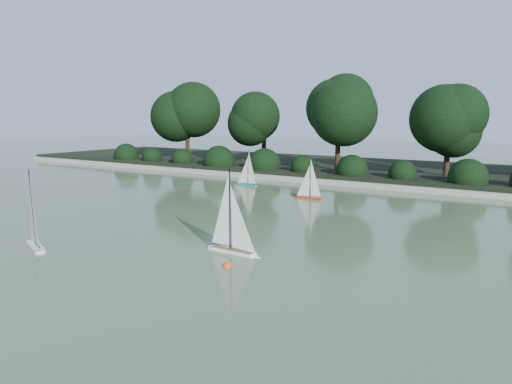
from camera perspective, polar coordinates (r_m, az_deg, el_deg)
ground at (r=9.15m, az=-1.65°, el=-6.98°), size 80.00×80.00×0.00m
pond_coping at (r=17.15m, az=15.82°, el=0.50°), size 40.00×0.35×0.18m
far_bank at (r=20.96m, az=19.14°, el=1.99°), size 40.00×8.00×0.30m
tree_line at (r=19.03m, az=21.97°, el=8.70°), size 26.31×3.93×4.39m
shrub_hedge at (r=17.96m, az=16.74°, el=1.98°), size 29.10×1.10×1.10m
sailboat_white_a at (r=10.41m, az=-24.02°, el=-4.38°), size 1.12×0.61×1.59m
sailboat_white_b at (r=9.07m, az=-2.32°, el=-5.46°), size 1.21×0.25×1.65m
sailboat_orange at (r=14.97m, az=5.87°, el=0.06°), size 0.97×0.19×1.33m
sailboat_teal at (r=17.63m, az=-1.22°, el=1.46°), size 1.00×0.27×1.36m
race_buoy at (r=8.37m, az=-3.31°, el=-8.51°), size 0.16×0.16×0.16m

